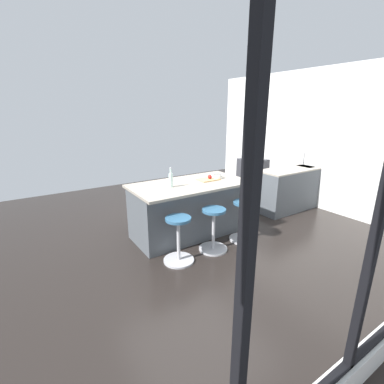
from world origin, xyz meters
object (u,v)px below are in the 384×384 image
at_px(kitchen_island, 189,208).
at_px(water_bottle, 171,180).
at_px(apple_red, 210,177).
at_px(stool_near_camera, 179,241).
at_px(stool_by_window, 243,222).
at_px(oven_range, 252,175).
at_px(cutting_board, 208,179).
at_px(stool_middle, 213,231).
at_px(fruit_bowl, 217,176).

relative_size(kitchen_island, water_bottle, 6.28).
relative_size(apple_red, water_bottle, 0.23).
relative_size(kitchen_island, stool_near_camera, 2.91).
distance_m(kitchen_island, stool_by_window, 0.94).
bearing_deg(stool_by_window, water_bottle, -31.77).
distance_m(oven_range, cutting_board, 2.82).
xyz_separation_m(stool_by_window, stool_middle, (0.62, 0.00, 0.00)).
bearing_deg(cutting_board, fruit_bowl, -173.98).
distance_m(stool_by_window, cutting_board, 0.94).
distance_m(oven_range, stool_by_window, 2.97).
bearing_deg(stool_by_window, apple_red, -71.93).
xyz_separation_m(kitchen_island, fruit_bowl, (-0.58, 0.01, 0.50)).
distance_m(stool_by_window, water_bottle, 1.38).
xyz_separation_m(cutting_board, water_bottle, (0.76, 0.04, 0.11)).
xyz_separation_m(oven_range, fruit_bowl, (2.23, 1.32, 0.53)).
relative_size(stool_near_camera, fruit_bowl, 3.32).
bearing_deg(oven_range, cutting_board, 28.78).
bearing_deg(cutting_board, water_bottle, 3.30).
height_order(oven_range, water_bottle, water_bottle).
distance_m(apple_red, water_bottle, 0.79).
bearing_deg(stool_near_camera, cutting_board, -146.34).
bearing_deg(water_bottle, fruit_bowl, -176.12).
relative_size(stool_by_window, fruit_bowl, 3.32).
xyz_separation_m(stool_by_window, water_bottle, (1.00, -0.62, 0.73)).
relative_size(stool_by_window, apple_red, 9.44).
relative_size(kitchen_island, stool_by_window, 2.91).
relative_size(stool_middle, water_bottle, 2.16).
height_order(kitchen_island, stool_by_window, kitchen_island).
distance_m(stool_near_camera, apple_red, 1.38).
bearing_deg(oven_range, kitchen_island, 24.85).
bearing_deg(stool_by_window, cutting_board, -70.15).
height_order(cutting_board, apple_red, apple_red).
xyz_separation_m(kitchen_island, cutting_board, (-0.38, 0.03, 0.47)).
bearing_deg(apple_red, stool_by_window, 108.07).
xyz_separation_m(stool_middle, apple_red, (-0.40, -0.66, 0.66)).
xyz_separation_m(stool_middle, stool_near_camera, (0.62, 0.00, 0.00)).
height_order(stool_middle, apple_red, apple_red).
bearing_deg(stool_near_camera, water_bottle, -110.82).
xyz_separation_m(cutting_board, apple_red, (-0.03, 0.01, 0.05)).
height_order(oven_range, stool_by_window, oven_range).
relative_size(stool_near_camera, apple_red, 9.44).
relative_size(oven_range, stool_middle, 1.29).
height_order(water_bottle, fruit_bowl, water_bottle).
xyz_separation_m(stool_middle, fruit_bowl, (-0.58, -0.68, 0.65)).
bearing_deg(water_bottle, kitchen_island, -168.40).
xyz_separation_m(stool_middle, cutting_board, (-0.38, -0.66, 0.62)).
relative_size(cutting_board, water_bottle, 1.15).
bearing_deg(stool_middle, water_bottle, -58.32).
xyz_separation_m(oven_range, apple_red, (2.41, 1.35, 0.55)).
bearing_deg(oven_range, fruit_bowl, 30.54).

